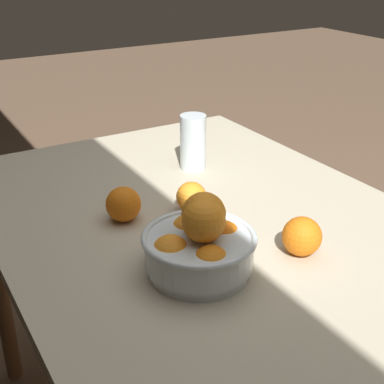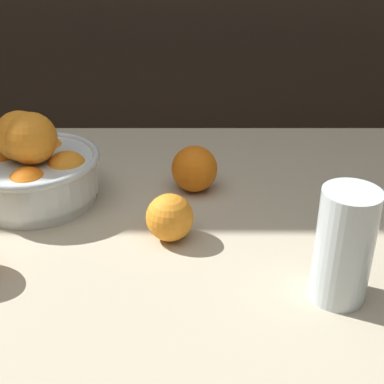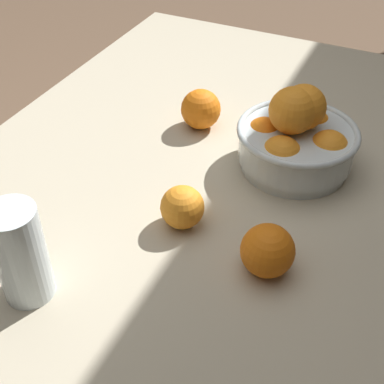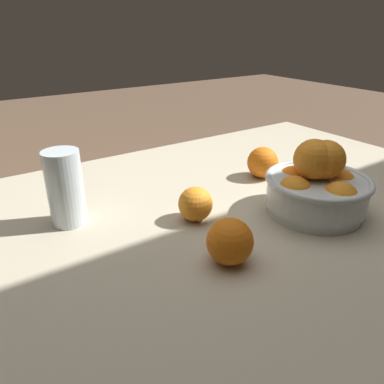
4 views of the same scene
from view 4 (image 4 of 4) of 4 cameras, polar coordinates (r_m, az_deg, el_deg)
dining_table at (r=0.88m, az=5.09°, el=-6.72°), size 1.37×0.91×0.77m
fruit_bowl at (r=0.82m, az=18.48°, el=0.74°), size 0.22×0.22×0.16m
juice_glass at (r=0.78m, az=-18.67°, el=-0.03°), size 0.07×0.07×0.15m
orange_loose_near_bowl at (r=0.76m, az=0.53°, el=-1.84°), size 0.07×0.07×0.07m
orange_loose_front at (r=0.63m, az=5.78°, el=-7.52°), size 0.08×0.08×0.08m
orange_loose_aside at (r=0.99m, az=10.71°, el=4.46°), size 0.08×0.08×0.08m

